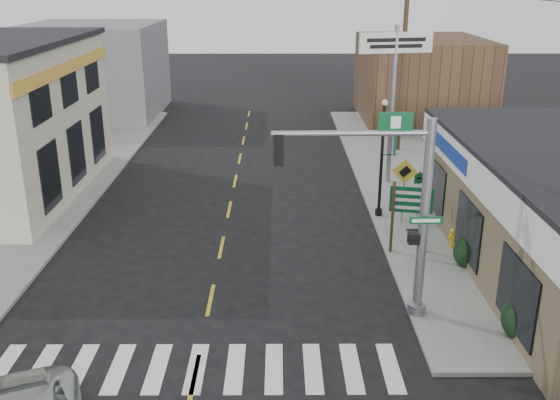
{
  "coord_description": "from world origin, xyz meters",
  "views": [
    {
      "loc": [
        2.1,
        -13.22,
        9.5
      ],
      "look_at": [
        2.17,
        5.42,
        2.8
      ],
      "focal_mm": 40.0,
      "sensor_mm": 36.0,
      "label": 1
    }
  ],
  "objects_px": {
    "traffic_signal_pole": "(400,199)",
    "dance_center_sign": "(395,67)",
    "fire_hydrant": "(453,237)",
    "bare_tree": "(520,179)",
    "lamp_post": "(384,150)",
    "guide_sign": "(411,207)",
    "utility_pole_far": "(403,58)"
  },
  "relations": [
    {
      "from": "bare_tree",
      "to": "traffic_signal_pole",
      "type": "bearing_deg",
      "value": -150.59
    },
    {
      "from": "dance_center_sign",
      "to": "fire_hydrant",
      "type": "bearing_deg",
      "value": -93.67
    },
    {
      "from": "dance_center_sign",
      "to": "traffic_signal_pole",
      "type": "bearing_deg",
      "value": -110.22
    },
    {
      "from": "fire_hydrant",
      "to": "bare_tree",
      "type": "distance_m",
      "value": 3.95
    },
    {
      "from": "traffic_signal_pole",
      "to": "guide_sign",
      "type": "height_order",
      "value": "traffic_signal_pole"
    },
    {
      "from": "guide_sign",
      "to": "utility_pole_far",
      "type": "bearing_deg",
      "value": 92.91
    },
    {
      "from": "dance_center_sign",
      "to": "utility_pole_far",
      "type": "distance_m",
      "value": 6.14
    },
    {
      "from": "guide_sign",
      "to": "utility_pole_far",
      "type": "xyz_separation_m",
      "value": [
        2.2,
        14.15,
        3.44
      ]
    },
    {
      "from": "utility_pole_far",
      "to": "bare_tree",
      "type": "bearing_deg",
      "value": -87.89
    },
    {
      "from": "bare_tree",
      "to": "dance_center_sign",
      "type": "bearing_deg",
      "value": 102.68
    },
    {
      "from": "guide_sign",
      "to": "utility_pole_far",
      "type": "relative_size",
      "value": 0.26
    },
    {
      "from": "fire_hydrant",
      "to": "lamp_post",
      "type": "relative_size",
      "value": 0.15
    },
    {
      "from": "fire_hydrant",
      "to": "bare_tree",
      "type": "relative_size",
      "value": 0.17
    },
    {
      "from": "traffic_signal_pole",
      "to": "dance_center_sign",
      "type": "bearing_deg",
      "value": 79.77
    },
    {
      "from": "dance_center_sign",
      "to": "utility_pole_far",
      "type": "relative_size",
      "value": 0.73
    },
    {
      "from": "fire_hydrant",
      "to": "lamp_post",
      "type": "bearing_deg",
      "value": 123.0
    },
    {
      "from": "lamp_post",
      "to": "dance_center_sign",
      "type": "xyz_separation_m",
      "value": [
        1.08,
        4.55,
        2.67
      ]
    },
    {
      "from": "traffic_signal_pole",
      "to": "lamp_post",
      "type": "height_order",
      "value": "traffic_signal_pole"
    },
    {
      "from": "bare_tree",
      "to": "guide_sign",
      "type": "bearing_deg",
      "value": 146.68
    },
    {
      "from": "traffic_signal_pole",
      "to": "dance_center_sign",
      "type": "relative_size",
      "value": 0.82
    },
    {
      "from": "guide_sign",
      "to": "fire_hydrant",
      "type": "relative_size",
      "value": 3.56
    },
    {
      "from": "fire_hydrant",
      "to": "utility_pole_far",
      "type": "height_order",
      "value": "utility_pole_far"
    },
    {
      "from": "traffic_signal_pole",
      "to": "utility_pole_far",
      "type": "bearing_deg",
      "value": 77.9
    },
    {
      "from": "lamp_post",
      "to": "traffic_signal_pole",
      "type": "bearing_deg",
      "value": -116.49
    },
    {
      "from": "traffic_signal_pole",
      "to": "utility_pole_far",
      "type": "height_order",
      "value": "utility_pole_far"
    },
    {
      "from": "guide_sign",
      "to": "lamp_post",
      "type": "bearing_deg",
      "value": 108.42
    },
    {
      "from": "fire_hydrant",
      "to": "dance_center_sign",
      "type": "relative_size",
      "value": 0.1
    },
    {
      "from": "lamp_post",
      "to": "bare_tree",
      "type": "xyz_separation_m",
      "value": [
        3.36,
        -5.59,
        0.56
      ]
    },
    {
      "from": "fire_hydrant",
      "to": "utility_pole_far",
      "type": "bearing_deg",
      "value": 87.96
    },
    {
      "from": "guide_sign",
      "to": "bare_tree",
      "type": "bearing_deg",
      "value": -21.57
    },
    {
      "from": "fire_hydrant",
      "to": "lamp_post",
      "type": "height_order",
      "value": "lamp_post"
    },
    {
      "from": "guide_sign",
      "to": "bare_tree",
      "type": "relative_size",
      "value": 0.62
    }
  ]
}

